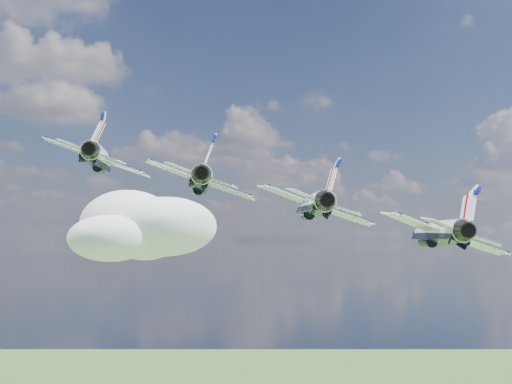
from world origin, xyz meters
name	(u,v)px	position (x,y,z in m)	size (l,w,h in m)	color
cloud_far	(137,228)	(50.42, 238.73, 158.16)	(63.84, 50.16, 25.08)	white
jet_0	(100,158)	(-19.63, 15.67, 162.48)	(11.86, 17.56, 5.24)	white
jet_1	(202,180)	(-10.17, 7.00, 159.54)	(11.86, 17.56, 5.24)	white
jet_2	(313,205)	(-0.71, -1.67, 156.59)	(11.86, 17.56, 5.24)	white
jet_3	(437,232)	(8.75, -10.35, 153.64)	(11.86, 17.56, 5.24)	white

